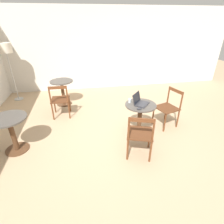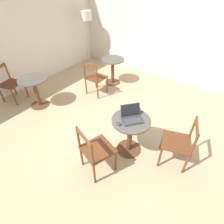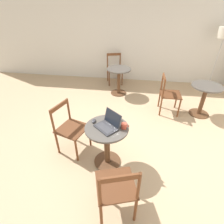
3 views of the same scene
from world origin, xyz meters
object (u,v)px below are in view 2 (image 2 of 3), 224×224
object	(u,v)px
cafe_table_far	(35,88)
chair_near_left	(95,151)
cafe_table_near	(130,130)
cafe_table_mid	(113,67)
chair_far_back	(9,84)
chair_mid_left	(95,78)
mug	(138,110)
chair_near_front	(179,143)
floor_lamp	(86,18)
drinking_glass	(125,109)
mouse	(119,124)
laptop	(132,117)

from	to	relation	value
cafe_table_far	chair_near_left	world-z (taller)	chair_near_left
cafe_table_near	cafe_table_mid	bearing A→B (deg)	42.36
chair_near_left	chair_far_back	distance (m)	3.09
cafe_table_mid	chair_far_back	bearing A→B (deg)	145.16
cafe_table_near	cafe_table_mid	distance (m)	2.58
chair_near_left	chair_mid_left	size ratio (longest dim) A/B	1.00
cafe_table_near	mug	xyz separation A→B (m)	(0.25, 0.01, 0.27)
chair_mid_left	chair_near_front	bearing A→B (deg)	-109.55
mug	chair_far_back	bearing A→B (deg)	99.88
cafe_table_near	chair_mid_left	xyz separation A→B (m)	(1.14, 1.75, -0.04)
cafe_table_near	floor_lamp	world-z (taller)	floor_lamp
cafe_table_mid	drinking_glass	distance (m)	2.37
cafe_table_far	cafe_table_mid	bearing A→B (deg)	-21.74
chair_near_left	floor_lamp	distance (m)	4.51
cafe_table_mid	floor_lamp	xyz separation A→B (m)	(0.62, 1.47, 1.00)
cafe_table_near	mouse	world-z (taller)	mouse
cafe_table_mid	chair_far_back	world-z (taller)	chair_far_back
cafe_table_near	laptop	distance (m)	0.28
drinking_glass	mug	bearing A→B (deg)	-57.89
drinking_glass	chair_near_front	bearing A→B (deg)	-83.65
chair_mid_left	chair_near_left	bearing A→B (deg)	-139.80
floor_lamp	drinking_glass	distance (m)	3.92
cafe_table_near	chair_near_left	size ratio (longest dim) A/B	0.82
cafe_table_mid	mouse	bearing A→B (deg)	-142.36
chair_mid_left	chair_far_back	xyz separation A→B (m)	(-1.46, 1.54, 0.00)
mouse	floor_lamp	bearing A→B (deg)	48.55
chair_near_front	floor_lamp	world-z (taller)	floor_lamp
cafe_table_mid	mouse	world-z (taller)	mouse
laptop	cafe_table_mid	bearing A→B (deg)	42.55
chair_near_front	mug	xyz separation A→B (m)	(0.01, 0.79, 0.31)
chair_near_front	mug	bearing A→B (deg)	89.37
laptop	drinking_glass	world-z (taller)	laptop
cafe_table_far	chair_near_front	size ratio (longest dim) A/B	0.82
chair_near_left	chair_near_front	size ratio (longest dim) A/B	1.00
cafe_table_far	laptop	bearing A→B (deg)	-87.32
mouse	mug	world-z (taller)	mug
cafe_table_near	chair_far_back	xyz separation A→B (m)	(-0.32, 3.29, -0.04)
cafe_table_mid	chair_mid_left	distance (m)	0.77
chair_near_left	laptop	bearing A→B (deg)	-17.37
cafe_table_far	drinking_glass	bearing A→B (deg)	-84.29
chair_far_back	floor_lamp	distance (m)	3.04
chair_mid_left	mug	distance (m)	1.97
chair_far_back	mug	bearing A→B (deg)	-80.12
chair_far_back	laptop	xyz separation A→B (m)	(0.34, -3.29, 0.32)
floor_lamp	cafe_table_near	bearing A→B (deg)	-128.24
mouse	mug	xyz separation A→B (m)	(0.47, -0.09, 0.02)
chair_far_back	laptop	size ratio (longest dim) A/B	2.11
mouse	mug	bearing A→B (deg)	-10.74
mouse	chair_mid_left	bearing A→B (deg)	50.57
cafe_table_far	chair_near_front	distance (m)	3.33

